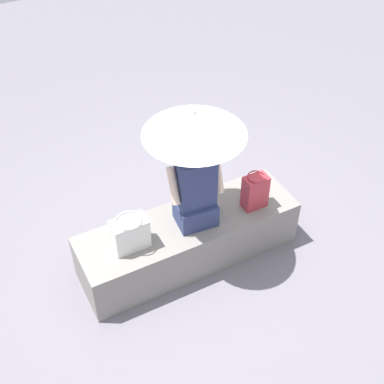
% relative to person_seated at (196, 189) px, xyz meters
% --- Properties ---
extents(ground_plane, '(14.00, 14.00, 0.00)m').
position_rel_person_seated_xyz_m(ground_plane, '(-0.06, 0.03, -0.87)').
color(ground_plane, slate).
extents(stone_bench, '(2.05, 0.61, 0.48)m').
position_rel_person_seated_xyz_m(stone_bench, '(-0.06, 0.03, -0.63)').
color(stone_bench, gray).
rests_on(stone_bench, ground).
extents(person_seated, '(0.49, 0.31, 0.90)m').
position_rel_person_seated_xyz_m(person_seated, '(0.00, 0.00, 0.00)').
color(person_seated, navy).
rests_on(person_seated, stone_bench).
extents(parasol, '(0.84, 0.84, 1.15)m').
position_rel_person_seated_xyz_m(parasol, '(0.01, 0.04, 0.64)').
color(parasol, '#B7B7BC').
rests_on(parasol, stone_bench).
extents(handbag_black, '(0.31, 0.23, 0.31)m').
position_rel_person_seated_xyz_m(handbag_black, '(-0.63, -0.01, -0.24)').
color(handbag_black, silver).
rests_on(handbag_black, stone_bench).
extents(tote_bag_canvas, '(0.22, 0.17, 0.36)m').
position_rel_person_seated_xyz_m(tote_bag_canvas, '(0.57, -0.07, -0.21)').
color(tote_bag_canvas, '#B2333D').
rests_on(tote_bag_canvas, stone_bench).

